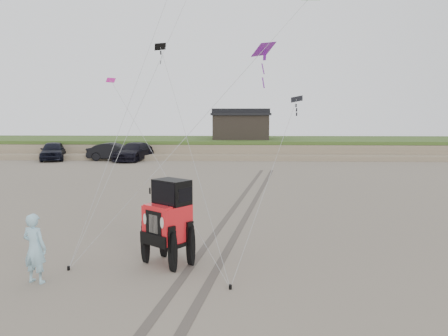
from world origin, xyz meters
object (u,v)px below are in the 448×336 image
(truck_c, at_px, (134,152))
(man, at_px, (35,248))
(cabin, at_px, (241,125))
(truck_a, at_px, (53,151))
(truck_b, at_px, (115,152))
(jeep, at_px, (168,231))

(truck_c, height_order, man, man)
(cabin, relative_size, truck_c, 1.09)
(cabin, bearing_deg, truck_a, -159.12)
(cabin, relative_size, truck_b, 1.26)
(cabin, bearing_deg, truck_b, -149.46)
(man, bearing_deg, truck_c, -65.44)
(truck_b, xyz_separation_m, man, (6.79, -30.63, 0.09))
(truck_c, bearing_deg, cabin, 45.42)
(truck_a, xyz_separation_m, jeep, (16.14, -29.29, 0.10))
(truck_a, distance_m, man, 33.43)
(cabin, xyz_separation_m, truck_a, (-18.28, -6.97, -2.33))
(man, bearing_deg, truck_b, -62.04)
(man, bearing_deg, jeep, -139.03)
(jeep, bearing_deg, man, -116.63)
(cabin, bearing_deg, jeep, -93.38)
(cabin, xyz_separation_m, truck_c, (-10.31, -7.05, -2.38))
(truck_b, distance_m, truck_c, 1.87)
(man, bearing_deg, truck_a, -51.83)
(jeep, relative_size, man, 2.90)
(truck_a, height_order, man, man)
(truck_b, xyz_separation_m, truck_c, (1.86, 0.13, 0.01))
(truck_a, bearing_deg, truck_c, -18.53)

